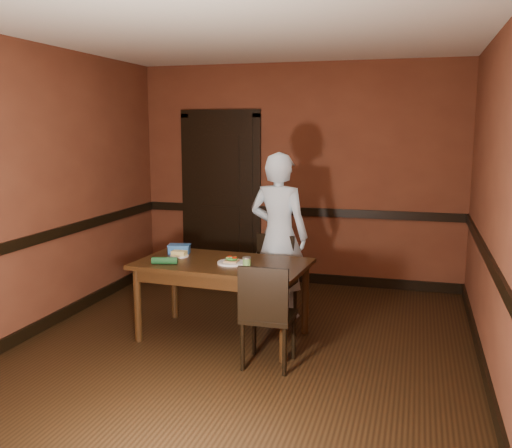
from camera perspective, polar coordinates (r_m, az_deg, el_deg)
The scene contains 22 objects.
floor at distance 5.21m, azimuth -1.08°, elevation -12.09°, with size 4.00×4.50×0.01m, color black.
ceiling at distance 4.90m, azimuth -1.19°, elevation 18.69°, with size 4.00×4.50×0.01m, color silver.
wall_back at distance 7.05m, azimuth 4.26°, elevation 4.90°, with size 4.00×0.02×2.70m, color brown.
wall_front at distance 2.83m, azimuth -14.62°, elevation -2.50°, with size 4.00×0.02×2.70m, color brown.
wall_left at distance 5.78m, azimuth -20.47°, elevation 3.28°, with size 0.02×4.50×2.70m, color brown.
wall_right at distance 4.70m, azimuth 22.90°, elevation 1.80°, with size 0.02×4.50×2.70m, color brown.
dado_back at distance 7.08m, azimuth 4.19°, elevation 1.26°, with size 4.00×0.03×0.10m, color black.
dado_left at distance 5.84m, azimuth -20.10°, elevation -1.11°, with size 0.03×4.50×0.10m, color black.
dado_right at distance 4.77m, azimuth 22.36°, elevation -3.55°, with size 0.03×4.50×0.10m, color black.
baseboard_back at distance 7.25m, azimuth 4.11°, elevation -5.32°, with size 4.00×0.03×0.12m, color black.
baseboard_left at distance 6.04m, azimuth -19.63°, elevation -8.96°, with size 0.03×4.50×0.12m, color black.
baseboard_right at distance 5.02m, azimuth 21.74°, elevation -12.93°, with size 0.03×4.50×0.12m, color black.
door at distance 7.31m, azimuth -3.53°, elevation 3.04°, with size 1.05×0.07×2.20m.
dining_table at distance 5.30m, azimuth -3.32°, elevation -7.58°, with size 1.54×0.87×0.72m, color black.
chair_far at distance 5.68m, azimuth 1.74°, elevation -5.68°, with size 0.40×0.40×0.86m, color black, non-canonical shape.
chair_near at distance 4.68m, azimuth 1.29°, elevation -9.00°, with size 0.40×0.40×0.87m, color black, non-canonical shape.
person at distance 5.79m, azimuth 2.28°, elevation -1.16°, with size 0.62×0.40×1.69m, color silver.
sandwich_plate at distance 5.13m, azimuth -2.44°, elevation -3.78°, with size 0.26×0.26×0.06m.
sauce_jar at distance 5.00m, azimuth -0.93°, elevation -3.82°, with size 0.08×0.08×0.09m.
cheese_saucer at distance 5.45m, azimuth -7.69°, elevation -3.02°, with size 0.18×0.18×0.06m.
food_tub at distance 5.57m, azimuth -7.68°, elevation -2.49°, with size 0.24×0.19×0.09m.
wrapped_veg at distance 5.17m, azimuth -9.12°, elevation -3.64°, with size 0.06×0.06×0.23m, color #174722.
Camera 1 is at (1.42, -4.63, 1.93)m, focal length 40.00 mm.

